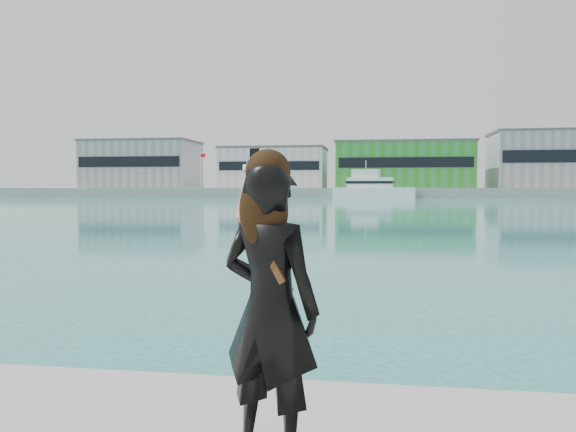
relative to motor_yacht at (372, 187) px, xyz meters
name	(u,v)px	position (x,y,z in m)	size (l,w,h in m)	color
far_quay	(368,192)	(-1.09, 19.73, -1.12)	(320.00, 40.00, 2.00)	#9E9E99
warehouse_grey_left	(142,164)	(-56.09, 17.71, 5.64)	(26.52, 16.36, 11.50)	gray
warehouse_white	(274,168)	(-23.09, 17.71, 4.64)	(24.48, 15.35, 9.50)	silver
warehouse_green	(403,165)	(6.91, 17.71, 5.14)	(30.60, 16.36, 10.50)	green
warehouse_grey_right	(551,160)	(38.91, 17.71, 6.14)	(25.50, 15.35, 12.50)	gray
flagpole_left	(201,168)	(-39.00, 10.73, 4.42)	(1.28, 0.16, 8.00)	silver
flagpole_right	(472,167)	(21.00, 10.73, 4.42)	(1.28, 0.16, 8.00)	silver
motor_yacht	(372,187)	(0.00, 0.00, 0.00)	(16.67, 6.92, 7.54)	white
buoy_far	(268,202)	(-15.20, -32.07, -2.12)	(0.50, 0.50, 0.50)	yellow
woman	(270,299)	(-0.38, -110.54, -0.40)	(0.73, 0.61, 1.82)	black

